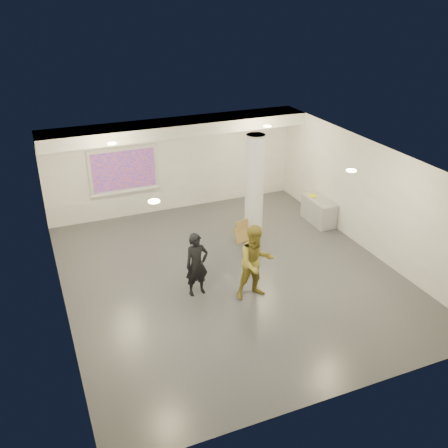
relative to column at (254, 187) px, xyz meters
name	(u,v)px	position (x,y,z in m)	size (l,w,h in m)	color
floor	(230,275)	(-1.50, -1.80, -1.50)	(8.00, 9.00, 0.01)	#3C3E44
ceiling	(231,162)	(-1.50, -1.80, 1.50)	(8.00, 9.00, 0.01)	white
wall_back	(174,164)	(-1.50, 2.70, 0.00)	(8.00, 0.01, 3.00)	silver
wall_front	(338,331)	(-1.50, -6.30, 0.00)	(8.00, 0.01, 3.00)	silver
wall_left	(57,253)	(-5.50, -1.80, 0.00)	(0.01, 9.00, 3.00)	silver
wall_right	(368,197)	(2.50, -1.80, 0.00)	(0.01, 9.00, 3.00)	silver
soffit_band	(178,127)	(-1.50, 2.15, 1.32)	(8.00, 1.10, 0.36)	silver
downlight_nw	(112,144)	(-3.70, 0.70, 1.48)	(0.22, 0.22, 0.02)	#E8D979
downlight_ne	(267,126)	(0.70, 0.70, 1.48)	(0.22, 0.22, 0.02)	#E8D979
downlight_sw	(154,201)	(-3.70, -3.30, 1.48)	(0.22, 0.22, 0.02)	#E8D979
downlight_se	(351,171)	(0.70, -3.30, 1.48)	(0.22, 0.22, 0.02)	#E8D979
column	(254,187)	(0.00, 0.00, 0.00)	(0.52, 0.52, 3.00)	white
projection_screen	(124,171)	(-3.10, 2.65, 0.03)	(2.10, 0.13, 1.42)	silver
credenza	(319,211)	(2.22, 0.02, -1.13)	(0.53, 1.27, 0.74)	#95989A
postit_pad	(313,196)	(2.16, 0.33, -0.75)	(0.19, 0.26, 0.03)	#EEE909
cardboard_back	(244,230)	(-0.37, -0.18, -1.19)	(0.56, 0.05, 0.61)	olive
cardboard_front	(241,234)	(-0.50, -0.26, -1.27)	(0.44, 0.04, 0.48)	olive
woman	(197,265)	(-2.53, -2.25, -0.72)	(0.57, 0.37, 1.56)	black
man	(256,262)	(-1.33, -2.87, -0.59)	(0.88, 0.69, 1.81)	olive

